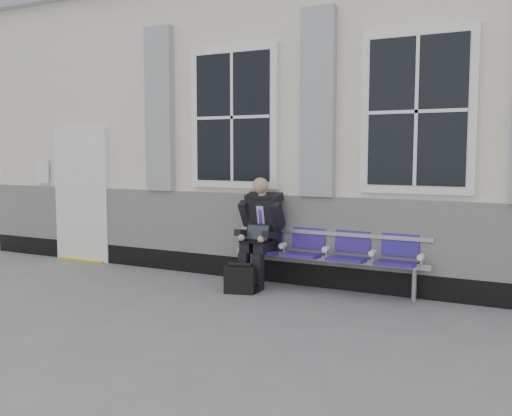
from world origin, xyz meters
The scene contains 5 objects.
ground centered at (0.00, 0.00, 0.00)m, with size 70.00×70.00×0.00m, color slate.
station_building centered at (-0.02, 3.47, 2.22)m, with size 14.40×4.40×4.49m.
bench centered at (-0.70, 1.32, 0.55)m, with size 2.60×0.47×0.91m.
businessman centered at (-1.60, 1.19, 0.78)m, with size 0.59×0.79×1.44m.
briefcase centered at (-1.63, 0.67, 0.18)m, with size 0.41×0.26×0.39m.
Camera 1 is at (1.78, -5.49, 1.77)m, focal length 40.00 mm.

